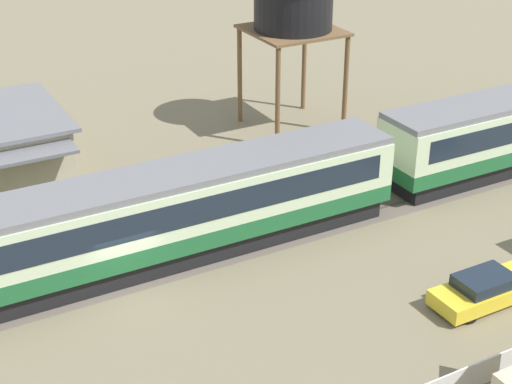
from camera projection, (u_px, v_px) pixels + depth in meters
name	position (u px, v px, depth m)	size (l,w,h in m)	color
ground_plane	(128.00, 289.00, 31.78)	(600.00, 600.00, 0.00)	#7A7056
passenger_train	(189.00, 207.00, 33.35)	(62.09, 3.19, 4.05)	#1E6033
railway_track	(193.00, 251.00, 34.40)	(118.62, 3.60, 0.04)	#665B51
water_tower	(293.00, 7.00, 44.25)	(5.04, 5.04, 8.87)	brown
parked_car_yellow	(485.00, 289.00, 30.67)	(4.53, 1.76, 1.27)	yellow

